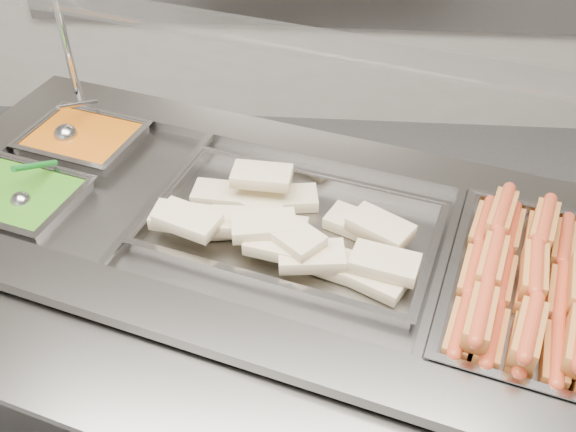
# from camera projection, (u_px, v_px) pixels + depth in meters

# --- Properties ---
(steam_counter) EXTENTS (2.15, 1.41, 0.95)m
(steam_counter) POSITION_uv_depth(u_px,v_px,m) (272.00, 334.00, 1.98)
(steam_counter) COLOR slate
(steam_counter) RESTS_ON ground
(tray_rail) EXTENTS (1.90, 0.90, 0.05)m
(tray_rail) POSITION_uv_depth(u_px,v_px,m) (171.00, 397.00, 1.32)
(tray_rail) COLOR gray
(tray_rail) RESTS_ON steam_counter
(sneeze_guard) EXTENTS (1.76, 0.80, 0.46)m
(sneeze_guard) POSITION_uv_depth(u_px,v_px,m) (301.00, 44.00, 1.58)
(sneeze_guard) COLOR silver
(sneeze_guard) RESTS_ON steam_counter
(pan_hotdogs) EXTENTS (0.51, 0.66, 0.11)m
(pan_hotdogs) POSITION_uv_depth(u_px,v_px,m) (527.00, 297.00, 1.52)
(pan_hotdogs) COLOR gray
(pan_hotdogs) RESTS_ON steam_counter
(pan_wraps) EXTENTS (0.81, 0.61, 0.07)m
(pan_wraps) POSITION_uv_depth(u_px,v_px,m) (292.00, 232.00, 1.67)
(pan_wraps) COLOR gray
(pan_wraps) RESTS_ON steam_counter
(pan_beans) EXTENTS (0.38, 0.33, 0.11)m
(pan_beans) POSITION_uv_depth(u_px,v_px,m) (85.00, 147.00, 1.99)
(pan_beans) COLOR gray
(pan_beans) RESTS_ON steam_counter
(pan_peas) EXTENTS (0.38, 0.33, 0.11)m
(pan_peas) POSITION_uv_depth(u_px,v_px,m) (21.00, 206.00, 1.77)
(pan_peas) COLOR gray
(pan_peas) RESTS_ON steam_counter
(hotdogs_in_buns) EXTENTS (0.40, 0.61, 0.12)m
(hotdogs_in_buns) POSITION_uv_depth(u_px,v_px,m) (527.00, 285.00, 1.48)
(hotdogs_in_buns) COLOR #AB5E24
(hotdogs_in_buns) RESTS_ON pan_hotdogs
(tortilla_wraps) EXTENTS (0.68, 0.42, 0.10)m
(tortilla_wraps) POSITION_uv_depth(u_px,v_px,m) (283.00, 226.00, 1.62)
(tortilla_wraps) COLOR tan
(tortilla_wraps) RESTS_ON pan_wraps
(ladle) EXTENTS (0.09, 0.21, 0.14)m
(ladle) POSITION_uv_depth(u_px,v_px,m) (67.00, 133.00, 1.96)
(ladle) COLOR #A9A8AD
(ladle) RESTS_ON pan_beans
(serving_spoon) EXTENTS (0.08, 0.19, 0.14)m
(serving_spoon) POSITION_uv_depth(u_px,v_px,m) (24.00, 195.00, 1.73)
(serving_spoon) COLOR #A9A8AD
(serving_spoon) RESTS_ON pan_peas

